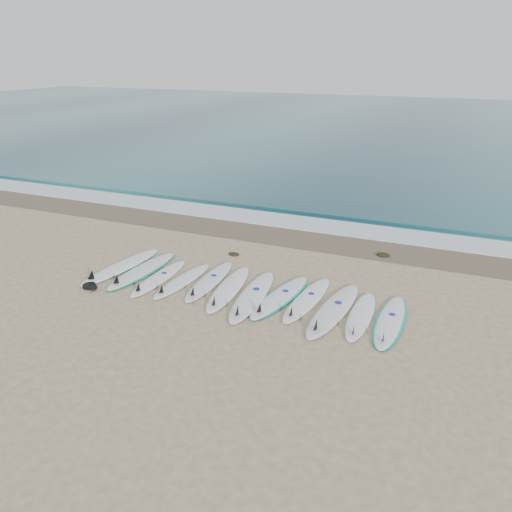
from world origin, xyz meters
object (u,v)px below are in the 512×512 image
at_px(surfboard_0, 120,267).
at_px(leash_coil, 90,286).
at_px(surfboard_6, 251,297).
at_px(surfboard_11, 390,322).

xyz_separation_m(surfboard_0, leash_coil, (0.04, -1.23, -0.01)).
distance_m(surfboard_6, leash_coil, 4.01).
distance_m(surfboard_0, surfboard_6, 3.94).
height_order(surfboard_11, leash_coil, surfboard_11).
xyz_separation_m(surfboard_6, leash_coil, (-3.88, -0.99, -0.01)).
distance_m(surfboard_0, surfboard_11, 7.10).
relative_size(surfboard_0, leash_coil, 6.32).
bearing_deg(surfboard_11, surfboard_0, 178.98).
xyz_separation_m(surfboard_11, leash_coil, (-7.05, -1.07, 0.00)).
bearing_deg(surfboard_6, leash_coil, -170.68).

